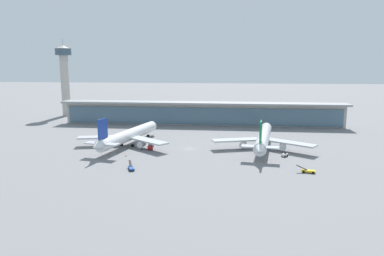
{
  "coord_description": "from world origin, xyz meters",
  "views": [
    {
      "loc": [
        19.35,
        -160.33,
        39.3
      ],
      "look_at": [
        0.0,
        13.08,
        7.66
      ],
      "focal_mm": 32.71,
      "sensor_mm": 36.0,
      "label": 1
    }
  ],
  "objects_px": {
    "service_truck_mid_apron_blue": "(131,168)",
    "airliner_centre_stand": "(263,138)",
    "airliner_left_stand": "(128,135)",
    "service_truck_under_wing_yellow": "(308,171)",
    "service_truck_by_tail_red": "(151,145)",
    "safety_cone_bravo": "(126,156)",
    "safety_cone_alpha": "(109,154)",
    "service_truck_near_nose_white": "(285,155)",
    "control_tower": "(65,74)"
  },
  "relations": [
    {
      "from": "service_truck_mid_apron_blue",
      "to": "airliner_centre_stand",
      "type": "bearing_deg",
      "value": 37.36
    },
    {
      "from": "airliner_left_stand",
      "to": "service_truck_under_wing_yellow",
      "type": "height_order",
      "value": "airliner_left_stand"
    },
    {
      "from": "service_truck_by_tail_red",
      "to": "safety_cone_bravo",
      "type": "height_order",
      "value": "service_truck_by_tail_red"
    },
    {
      "from": "airliner_centre_stand",
      "to": "service_truck_mid_apron_blue",
      "type": "relative_size",
      "value": 9.23
    },
    {
      "from": "airliner_left_stand",
      "to": "service_truck_by_tail_red",
      "type": "height_order",
      "value": "airliner_left_stand"
    },
    {
      "from": "safety_cone_alpha",
      "to": "service_truck_near_nose_white",
      "type": "bearing_deg",
      "value": 3.53
    },
    {
      "from": "airliner_left_stand",
      "to": "control_tower",
      "type": "height_order",
      "value": "control_tower"
    },
    {
      "from": "airliner_left_stand",
      "to": "airliner_centre_stand",
      "type": "relative_size",
      "value": 0.99
    },
    {
      "from": "control_tower",
      "to": "safety_cone_alpha",
      "type": "distance_m",
      "value": 139.88
    },
    {
      "from": "airliner_centre_stand",
      "to": "airliner_left_stand",
      "type": "bearing_deg",
      "value": -178.6
    },
    {
      "from": "control_tower",
      "to": "service_truck_by_tail_red",
      "type": "bearing_deg",
      "value": -48.0
    },
    {
      "from": "airliner_left_stand",
      "to": "airliner_centre_stand",
      "type": "bearing_deg",
      "value": 1.4
    },
    {
      "from": "airliner_centre_stand",
      "to": "service_truck_mid_apron_blue",
      "type": "height_order",
      "value": "airliner_centre_stand"
    },
    {
      "from": "service_truck_under_wing_yellow",
      "to": "airliner_centre_stand",
      "type": "bearing_deg",
      "value": 109.47
    },
    {
      "from": "airliner_left_stand",
      "to": "airliner_centre_stand",
      "type": "xyz_separation_m",
      "value": [
        65.35,
        1.59,
        0.0
      ]
    },
    {
      "from": "airliner_left_stand",
      "to": "safety_cone_bravo",
      "type": "height_order",
      "value": "airliner_left_stand"
    },
    {
      "from": "service_truck_by_tail_red",
      "to": "service_truck_under_wing_yellow",
      "type": "bearing_deg",
      "value": -25.47
    },
    {
      "from": "service_truck_under_wing_yellow",
      "to": "safety_cone_alpha",
      "type": "bearing_deg",
      "value": 167.8
    },
    {
      "from": "service_truck_under_wing_yellow",
      "to": "control_tower",
      "type": "distance_m",
      "value": 207.22
    },
    {
      "from": "safety_cone_bravo",
      "to": "airliner_centre_stand",
      "type": "bearing_deg",
      "value": 19.35
    },
    {
      "from": "service_truck_by_tail_red",
      "to": "safety_cone_alpha",
      "type": "xyz_separation_m",
      "value": [
        -15.91,
        -13.84,
        -1.39
      ]
    },
    {
      "from": "service_truck_near_nose_white",
      "to": "safety_cone_alpha",
      "type": "xyz_separation_m",
      "value": [
        -77.33,
        -4.77,
        -0.56
      ]
    },
    {
      "from": "airliner_left_stand",
      "to": "safety_cone_alpha",
      "type": "xyz_separation_m",
      "value": [
        -3.94,
        -17.54,
        -4.93
      ]
    },
    {
      "from": "safety_cone_bravo",
      "to": "control_tower",
      "type": "bearing_deg",
      "value": 125.51
    },
    {
      "from": "airliner_left_stand",
      "to": "service_truck_near_nose_white",
      "type": "height_order",
      "value": "airliner_left_stand"
    },
    {
      "from": "airliner_centre_stand",
      "to": "service_truck_mid_apron_blue",
      "type": "bearing_deg",
      "value": -142.64
    },
    {
      "from": "service_truck_near_nose_white",
      "to": "safety_cone_bravo",
      "type": "relative_size",
      "value": 4.69
    },
    {
      "from": "control_tower",
      "to": "safety_cone_bravo",
      "type": "relative_size",
      "value": 84.15
    },
    {
      "from": "safety_cone_bravo",
      "to": "safety_cone_alpha",
      "type": "bearing_deg",
      "value": 165.92
    },
    {
      "from": "safety_cone_alpha",
      "to": "safety_cone_bravo",
      "type": "xyz_separation_m",
      "value": [
        8.62,
        -2.16,
        0.0
      ]
    },
    {
      "from": "control_tower",
      "to": "safety_cone_alpha",
      "type": "relative_size",
      "value": 84.15
    },
    {
      "from": "service_truck_near_nose_white",
      "to": "control_tower",
      "type": "height_order",
      "value": "control_tower"
    },
    {
      "from": "service_truck_near_nose_white",
      "to": "service_truck_under_wing_yellow",
      "type": "xyz_separation_m",
      "value": [
        5.01,
        -22.57,
        -0.07
      ]
    },
    {
      "from": "service_truck_under_wing_yellow",
      "to": "service_truck_mid_apron_blue",
      "type": "bearing_deg",
      "value": -177.03
    },
    {
      "from": "service_truck_under_wing_yellow",
      "to": "airliner_left_stand",
      "type": "bearing_deg",
      "value": 155.73
    },
    {
      "from": "service_truck_mid_apron_blue",
      "to": "control_tower",
      "type": "relative_size",
      "value": 0.12
    },
    {
      "from": "service_truck_under_wing_yellow",
      "to": "service_truck_by_tail_red",
      "type": "distance_m",
      "value": 73.59
    },
    {
      "from": "service_truck_under_wing_yellow",
      "to": "service_truck_mid_apron_blue",
      "type": "relative_size",
      "value": 1.02
    },
    {
      "from": "service_truck_under_wing_yellow",
      "to": "control_tower",
      "type": "bearing_deg",
      "value": 139.91
    },
    {
      "from": "service_truck_under_wing_yellow",
      "to": "control_tower",
      "type": "height_order",
      "value": "control_tower"
    },
    {
      "from": "service_truck_mid_apron_blue",
      "to": "safety_cone_alpha",
      "type": "bearing_deg",
      "value": 127.74
    },
    {
      "from": "airliner_centre_stand",
      "to": "service_truck_mid_apron_blue",
      "type": "distance_m",
      "value": 66.65
    },
    {
      "from": "service_truck_under_wing_yellow",
      "to": "service_truck_near_nose_white",
      "type": "bearing_deg",
      "value": 102.52
    },
    {
      "from": "airliner_left_stand",
      "to": "safety_cone_alpha",
      "type": "height_order",
      "value": "airliner_left_stand"
    },
    {
      "from": "safety_cone_alpha",
      "to": "safety_cone_bravo",
      "type": "relative_size",
      "value": 1.0
    },
    {
      "from": "service_truck_under_wing_yellow",
      "to": "service_truck_mid_apron_blue",
      "type": "height_order",
      "value": "same"
    },
    {
      "from": "airliner_left_stand",
      "to": "safety_cone_bravo",
      "type": "xyz_separation_m",
      "value": [
        4.69,
        -19.7,
        -4.93
      ]
    },
    {
      "from": "service_truck_mid_apron_blue",
      "to": "service_truck_by_tail_red",
      "type": "height_order",
      "value": "service_truck_by_tail_red"
    },
    {
      "from": "service_truck_near_nose_white",
      "to": "safety_cone_bravo",
      "type": "xyz_separation_m",
      "value": [
        -68.71,
        -6.93,
        -0.56
      ]
    },
    {
      "from": "airliner_left_stand",
      "to": "safety_cone_alpha",
      "type": "distance_m",
      "value": 18.64
    }
  ]
}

